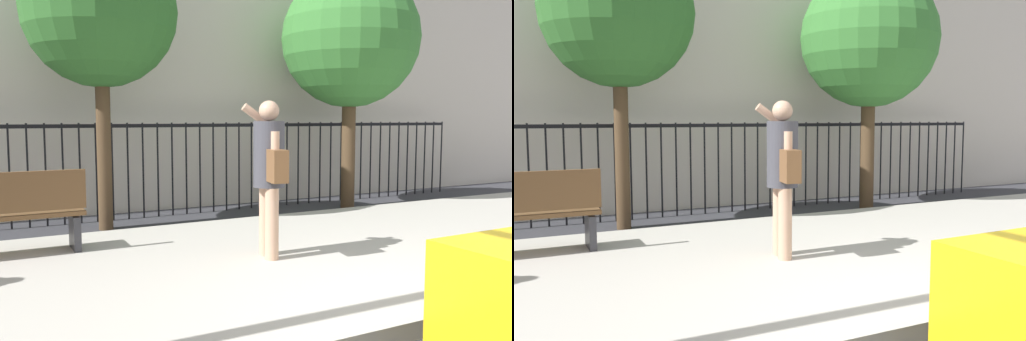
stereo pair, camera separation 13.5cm
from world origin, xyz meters
TOP-DOWN VIEW (x-y plane):
  - ground_plane at (0.00, 0.00)m, footprint 60.00×60.00m
  - sidewalk at (0.00, 2.20)m, footprint 28.00×4.40m
  - iron_fence at (0.00, 5.90)m, footprint 12.03×0.04m
  - pedestrian_on_phone at (-0.57, 2.13)m, footprint 0.50×0.69m
  - street_bench at (-3.08, 3.47)m, footprint 1.60×0.45m
  - street_tree_near at (2.77, 5.12)m, footprint 2.51×2.51m
  - street_tree_mid at (-1.67, 5.22)m, footprint 2.24×2.24m

SIDE VIEW (x-z plane):
  - ground_plane at x=0.00m, z-range 0.00..0.00m
  - sidewalk at x=0.00m, z-range 0.00..0.15m
  - street_bench at x=-3.08m, z-range 0.18..1.13m
  - iron_fence at x=0.00m, z-range 0.22..1.82m
  - pedestrian_on_phone at x=-0.57m, z-range 0.29..2.00m
  - street_tree_near at x=2.77m, z-range 0.92..5.29m
  - street_tree_mid at x=-1.67m, z-range 1.04..5.40m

